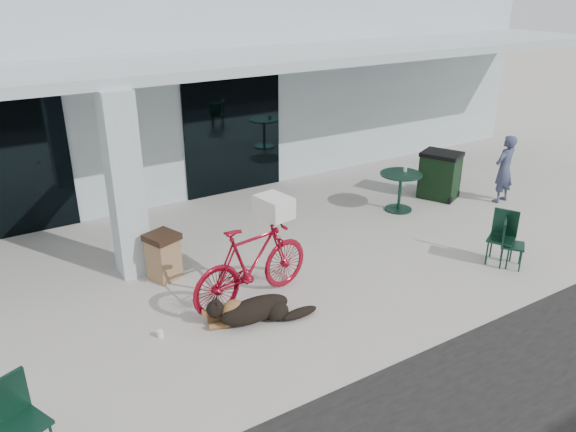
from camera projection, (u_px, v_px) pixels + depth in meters
ground at (278, 307)px, 8.62m from camera, size 80.00×80.00×0.00m
building at (107, 81)px, 14.38m from camera, size 22.00×7.00×4.50m
storefront_glass_right at (233, 135)px, 12.86m from camera, size 2.40×0.06×2.70m
column at (125, 186)px, 9.08m from camera, size 0.50×0.50×3.12m
overhang at (175, 65)px, 10.18m from camera, size 22.00×2.80×0.18m
bicycle at (252, 263)px, 8.57m from camera, size 2.23×0.95×1.30m
laundry_basket at (274, 207)px, 8.53m from camera, size 0.49×0.61×0.33m
dog at (255, 308)px, 8.20m from camera, size 1.33×0.80×0.42m
cup_near_dog at (160, 334)px, 7.88m from camera, size 0.10×0.10×0.11m
cafe_chair_near at (22, 425)px, 5.68m from camera, size 0.60×0.62×0.99m
cafe_table_far at (400, 192)px, 12.10m from camera, size 1.06×1.06×0.84m
cafe_chair_far_a at (513, 245)px, 9.69m from camera, size 0.56×0.56×0.85m
cafe_chair_far_b at (501, 239)px, 9.79m from camera, size 0.61×0.60×0.95m
person at (504, 169)px, 12.44m from camera, size 0.59×0.42×1.53m
cup_on_table at (405, 169)px, 12.04m from camera, size 0.09×0.09×0.11m
trash_receptacle at (164, 256)px, 9.31m from camera, size 0.61×0.61×0.82m
wheeled_bin at (440, 175)px, 12.77m from camera, size 0.95×1.04×1.07m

